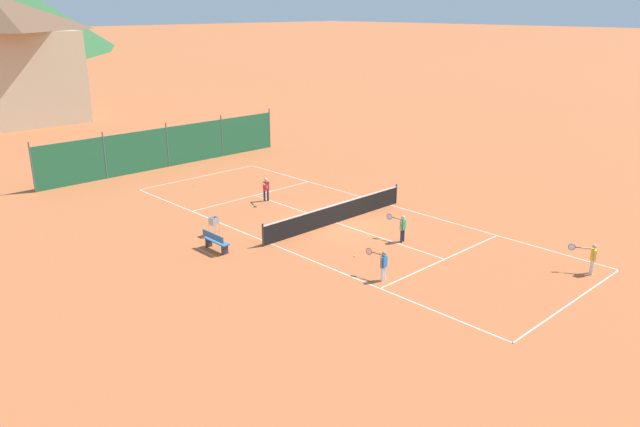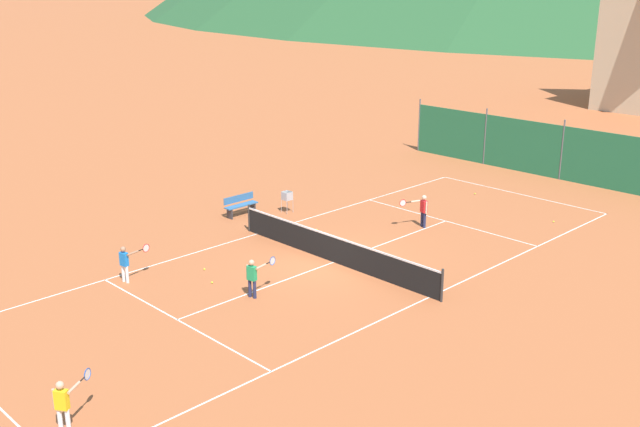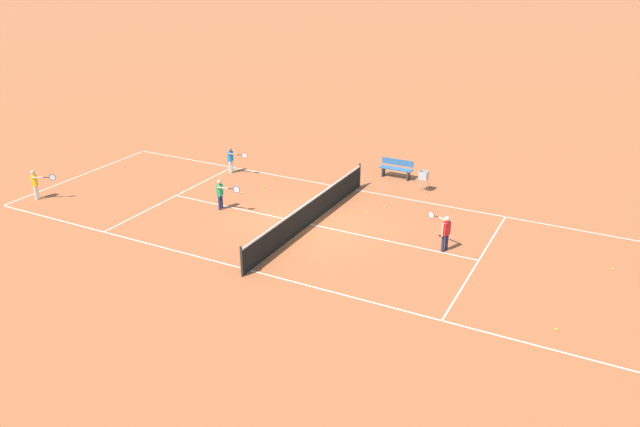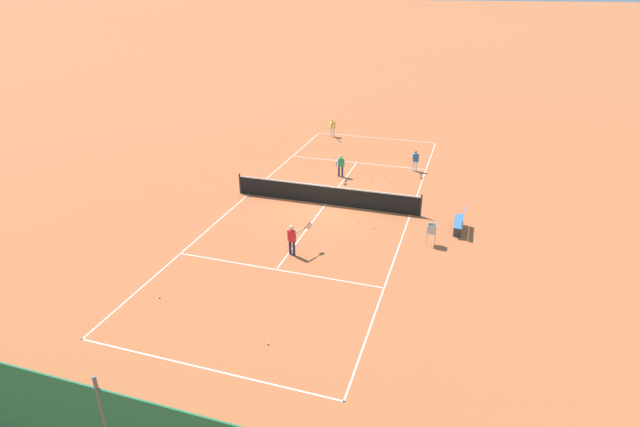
% 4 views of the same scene
% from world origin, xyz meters
% --- Properties ---
extents(ground_plane, '(600.00, 600.00, 0.00)m').
position_xyz_m(ground_plane, '(0.00, 0.00, 0.00)').
color(ground_plane, '#B25B33').
extents(court_line_markings, '(8.25, 23.85, 0.01)m').
position_xyz_m(court_line_markings, '(0.00, 0.00, 0.00)').
color(court_line_markings, white).
rests_on(court_line_markings, ground).
extents(tennis_net, '(9.18, 0.08, 1.06)m').
position_xyz_m(tennis_net, '(0.00, 0.00, 0.50)').
color(tennis_net, '#2D2D2D').
rests_on(tennis_net, ground).
extents(windscreen_fence_far, '(17.28, 0.08, 2.90)m').
position_xyz_m(windscreen_fence_far, '(-0.00, 15.50, 1.31)').
color(windscreen_fence_far, '#236B42').
rests_on(windscreen_fence_far, ground).
extents(player_far_baseline, '(0.55, 1.04, 1.25)m').
position_xyz_m(player_far_baseline, '(2.92, -11.23, 0.73)').
color(player_far_baseline, white).
rests_on(player_far_baseline, ground).
extents(player_near_service, '(0.41, 1.06, 1.24)m').
position_xyz_m(player_near_service, '(0.31, -3.82, 0.72)').
color(player_near_service, '#23284C').
rests_on(player_near_service, ground).
extents(player_far_service, '(0.41, 1.04, 1.21)m').
position_xyz_m(player_far_service, '(-3.47, -5.96, 0.71)').
color(player_far_service, white).
rests_on(player_far_service, ground).
extents(player_near_baseline, '(0.75, 0.97, 1.30)m').
position_xyz_m(player_near_baseline, '(-0.20, 5.12, 0.76)').
color(player_near_baseline, '#23284C').
rests_on(player_near_baseline, ground).
extents(tennis_ball_far_corner, '(0.07, 0.07, 0.07)m').
position_xyz_m(tennis_ball_far_corner, '(-2.79, 1.90, 0.03)').
color(tennis_ball_far_corner, '#CCE033').
rests_on(tennis_ball_far_corner, ground).
extents(tennis_ball_alley_left, '(0.07, 0.07, 0.07)m').
position_xyz_m(tennis_ball_alley_left, '(-1.95, 1.49, 0.03)').
color(tennis_ball_alley_left, '#CCE033').
rests_on(tennis_ball_alley_left, ground).
extents(tennis_ball_by_net_right, '(0.07, 0.07, 0.07)m').
position_xyz_m(tennis_ball_by_net_right, '(3.12, 9.33, 0.03)').
color(tennis_ball_by_net_right, '#CCE033').
rests_on(tennis_ball_by_net_right, ground).
extents(tennis_ball_by_net_left, '(0.07, 0.07, 0.07)m').
position_xyz_m(tennis_ball_by_net_left, '(-2.53, -3.60, 0.03)').
color(tennis_ball_by_net_left, '#CCE033').
rests_on(tennis_ball_by_net_left, ground).
extents(tennis_ball_near_corner, '(0.07, 0.07, 0.07)m').
position_xyz_m(tennis_ball_near_corner, '(-1.36, 10.43, 0.03)').
color(tennis_ball_near_corner, '#CCE033').
rests_on(tennis_ball_near_corner, ground).
extents(tennis_ball_mid_court, '(0.07, 0.07, 0.07)m').
position_xyz_m(tennis_ball_mid_court, '(-1.44, -4.10, 0.03)').
color(tennis_ball_mid_court, '#CCE033').
rests_on(tennis_ball_mid_court, ground).
extents(ball_hopper, '(0.36, 0.36, 0.89)m').
position_xyz_m(ball_hopper, '(-5.29, 2.65, 0.65)').
color(ball_hopper, '#B7B7BC').
rests_on(ball_hopper, ground).
extents(courtside_bench, '(0.36, 1.50, 0.84)m').
position_xyz_m(courtside_bench, '(-6.34, 1.02, 0.45)').
color(courtside_bench, '#336699').
rests_on(courtside_bench, ground).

